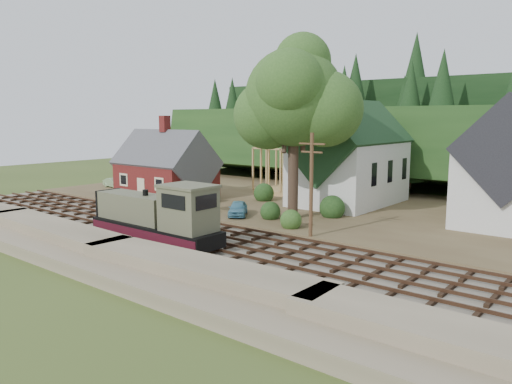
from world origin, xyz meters
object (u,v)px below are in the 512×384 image
Objects in this scene: car_blue at (238,208)px; patio_set at (206,188)px; car_green at (114,183)px; locomotive at (158,218)px.

patio_set reaches higher than car_blue.
car_blue is 1.09× the size of car_green.
car_blue is at bearing 100.34° from locomotive.
locomotive reaches higher than car_blue.
locomotive is at bearing -114.32° from car_green.
patio_set is (-5.35, 10.13, 0.53)m from locomotive.
car_blue is (-1.97, 10.78, -1.06)m from locomotive.
car_blue is 1.47× the size of patio_set.
car_green is at bearing 135.12° from car_blue.
car_green is (-26.32, 14.64, -1.14)m from locomotive.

